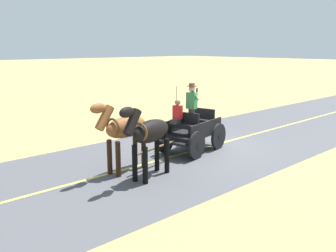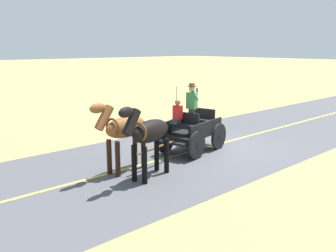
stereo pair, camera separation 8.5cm
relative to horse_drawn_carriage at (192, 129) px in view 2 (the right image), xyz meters
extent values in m
plane|color=tan|center=(-0.03, -0.91, -0.82)|extent=(200.00, 200.00, 0.00)
cube|color=#4C4C51|center=(-0.03, -0.91, -0.81)|extent=(6.56, 160.00, 0.01)
cube|color=#DBCC4C|center=(-0.03, -0.91, -0.81)|extent=(0.12, 160.00, 0.00)
cube|color=black|center=(0.02, -0.08, -0.16)|extent=(1.63, 2.40, 0.12)
cube|color=black|center=(-0.54, -0.20, 0.12)|extent=(0.49, 2.06, 0.44)
cube|color=black|center=(0.58, 0.04, 0.12)|extent=(0.49, 2.06, 0.44)
cube|color=black|center=(-0.23, 1.11, -0.26)|extent=(1.11, 0.46, 0.08)
cube|color=black|center=(0.27, -1.26, -0.34)|extent=(0.75, 0.35, 0.06)
cube|color=black|center=(-0.11, 0.51, 0.22)|extent=(1.07, 0.56, 0.14)
cube|color=black|center=(-0.07, 0.33, 0.44)|extent=(1.01, 0.29, 0.44)
cube|color=black|center=(0.12, -0.57, 0.22)|extent=(1.07, 0.56, 0.14)
cube|color=black|center=(0.16, -0.74, 0.44)|extent=(1.01, 0.29, 0.44)
cylinder|color=black|center=(-0.78, 0.54, -0.34)|extent=(0.30, 0.96, 0.96)
cylinder|color=black|center=(-0.78, 0.54, -0.34)|extent=(0.16, 0.23, 0.21)
cylinder|color=black|center=(0.50, 0.81, -0.34)|extent=(0.30, 0.96, 0.96)
cylinder|color=black|center=(0.50, 0.81, -0.34)|extent=(0.16, 0.23, 0.21)
cylinder|color=black|center=(-0.46, -0.97, -0.34)|extent=(0.30, 0.96, 0.96)
cylinder|color=black|center=(-0.46, -0.97, -0.34)|extent=(0.16, 0.23, 0.21)
cylinder|color=black|center=(0.82, -0.70, -0.34)|extent=(0.30, 0.96, 0.96)
cylinder|color=black|center=(0.82, -0.70, -0.34)|extent=(0.16, 0.23, 0.21)
cylinder|color=brown|center=(-0.44, 2.07, -0.21)|extent=(0.48, 1.97, 0.07)
cylinder|color=black|center=(0.19, 0.57, 0.92)|extent=(0.02, 0.02, 1.30)
cylinder|color=#2D2D33|center=(-0.19, 0.21, 0.35)|extent=(0.22, 0.22, 0.90)
cube|color=#387F47|center=(-0.19, 0.21, 1.08)|extent=(0.38, 0.29, 0.56)
sphere|color=tan|center=(-0.19, 0.21, 1.48)|extent=(0.22, 0.22, 0.22)
cylinder|color=#473323|center=(-0.19, 0.21, 1.58)|extent=(0.36, 0.36, 0.01)
cylinder|color=#473323|center=(-0.19, 0.21, 1.63)|extent=(0.20, 0.20, 0.10)
cylinder|color=#387F47|center=(-0.38, 0.21, 1.26)|extent=(0.27, 0.13, 0.32)
cube|color=black|center=(-0.44, 0.22, 1.46)|extent=(0.03, 0.07, 0.14)
cube|color=#2D2D33|center=(0.11, 0.68, 0.36)|extent=(0.34, 0.37, 0.14)
cube|color=red|center=(0.14, 0.56, 0.67)|extent=(0.34, 0.26, 0.48)
sphere|color=#9E7051|center=(0.14, 0.56, 1.02)|extent=(0.20, 0.20, 0.20)
ellipsoid|color=black|center=(-1.06, 2.76, 0.55)|extent=(0.94, 1.65, 0.64)
cylinder|color=black|center=(-1.38, 3.24, -0.29)|extent=(0.15, 0.15, 1.05)
cylinder|color=black|center=(-1.03, 3.33, -0.29)|extent=(0.15, 0.15, 1.05)
cylinder|color=black|center=(-1.10, 2.18, -0.29)|extent=(0.15, 0.15, 1.05)
cylinder|color=black|center=(-0.75, 2.27, -0.29)|extent=(0.15, 0.15, 1.05)
cylinder|color=black|center=(-1.28, 3.57, 0.95)|extent=(0.42, 0.69, 0.73)
ellipsoid|color=black|center=(-1.33, 3.78, 1.26)|extent=(0.35, 0.58, 0.28)
cube|color=black|center=(-1.27, 3.55, 0.99)|extent=(0.19, 0.50, 0.56)
cylinder|color=black|center=(-0.88, 2.04, 0.25)|extent=(0.11, 0.11, 0.70)
torus|color=brown|center=(-1.20, 3.28, 0.63)|extent=(0.55, 0.21, 0.55)
ellipsoid|color=brown|center=(-0.14, 2.95, 0.55)|extent=(0.80, 1.63, 0.64)
cylinder|color=black|center=(-0.41, 3.46, -0.29)|extent=(0.15, 0.15, 1.05)
cylinder|color=black|center=(-0.05, 3.52, -0.29)|extent=(0.15, 0.15, 1.05)
cylinder|color=black|center=(-0.24, 2.38, -0.29)|extent=(0.15, 0.15, 1.05)
cylinder|color=black|center=(0.12, 2.44, -0.29)|extent=(0.15, 0.15, 1.05)
cylinder|color=brown|center=(-0.28, 3.78, 0.95)|extent=(0.36, 0.68, 0.73)
ellipsoid|color=brown|center=(-0.31, 4.00, 1.26)|extent=(0.30, 0.57, 0.28)
cube|color=black|center=(-0.27, 3.76, 0.99)|extent=(0.14, 0.51, 0.56)
cylinder|color=black|center=(-0.03, 2.22, 0.25)|extent=(0.11, 0.11, 0.70)
torus|color=brown|center=(-0.23, 3.49, 0.63)|extent=(0.55, 0.16, 0.55)
camera|label=1|loc=(-8.82, 9.17, 2.90)|focal=38.88mm
camera|label=2|loc=(-8.88, 9.11, 2.90)|focal=38.88mm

